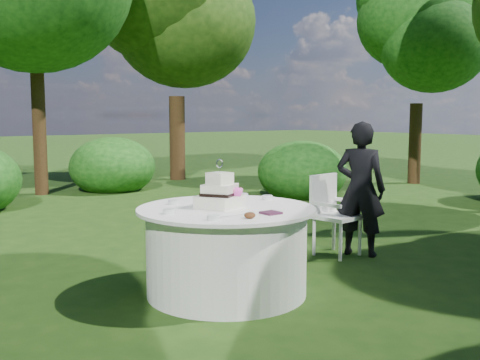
% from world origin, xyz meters
% --- Properties ---
extents(ground, '(80.00, 80.00, 0.00)m').
position_xyz_m(ground, '(0.00, 0.00, 0.00)').
color(ground, '#1B3B10').
rests_on(ground, ground).
extents(napkins, '(0.14, 0.14, 0.02)m').
position_xyz_m(napkins, '(0.09, -0.48, 0.78)').
color(napkins, '#461E35').
rests_on(napkins, table).
extents(feather_plume, '(0.48, 0.07, 0.01)m').
position_xyz_m(feather_plume, '(-0.20, -0.33, 0.78)').
color(feather_plume, white).
rests_on(feather_plume, table).
extents(guest, '(0.57, 0.65, 1.50)m').
position_xyz_m(guest, '(2.00, 0.19, 0.75)').
color(guest, black).
rests_on(guest, ground).
extents(table, '(1.56, 1.56, 0.77)m').
position_xyz_m(table, '(0.00, 0.00, 0.39)').
color(table, white).
rests_on(table, ground).
extents(cake, '(0.42, 0.42, 0.43)m').
position_xyz_m(cake, '(-0.04, 0.03, 0.88)').
color(cake, white).
rests_on(cake, table).
extents(chair, '(0.50, 0.49, 0.90)m').
position_xyz_m(chair, '(1.78, 0.41, 0.52)').
color(chair, white).
rests_on(chair, ground).
extents(votives, '(1.24, 0.95, 0.04)m').
position_xyz_m(votives, '(-0.04, 0.11, 0.79)').
color(votives, silver).
rests_on(votives, table).
extents(petal_cups, '(0.63, 1.04, 0.05)m').
position_xyz_m(petal_cups, '(0.10, -0.06, 0.79)').
color(petal_cups, '#562D16').
rests_on(petal_cups, table).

